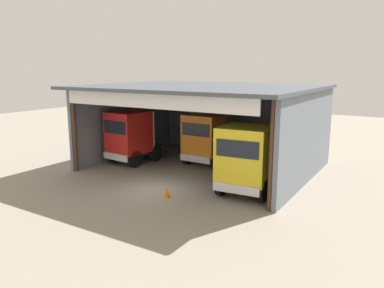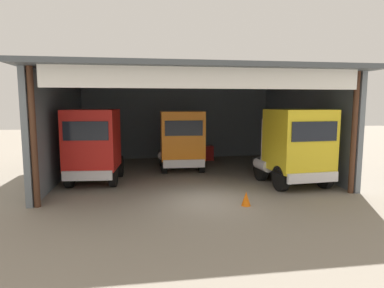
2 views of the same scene
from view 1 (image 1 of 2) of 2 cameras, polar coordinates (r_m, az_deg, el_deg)
name	(u,v)px [view 1 (image 1 of 2)]	position (r m, az deg, el deg)	size (l,w,h in m)	color
ground_plane	(156,188)	(20.87, -5.58, -6.79)	(80.00, 80.00, 0.00)	gray
workshop_shed	(211,109)	(25.25, 2.97, 5.37)	(14.19, 12.02, 5.49)	slate
truck_red_center_left_bay	(131,136)	(26.15, -9.41, 1.25)	(2.59, 4.57, 3.65)	red
truck_orange_yard_outside	(205,139)	(25.49, 2.08, 0.82)	(2.61, 4.54, 3.49)	orange
truck_yellow_center_bay	(246,159)	(19.46, 8.32, -2.24)	(2.93, 4.52, 3.66)	yellow
oil_drum	(253,151)	(28.20, 9.38, -1.04)	(0.58, 0.58, 0.93)	#B21E19
tool_cart	(253,152)	(27.73, 9.36, -1.19)	(0.90, 0.60, 1.00)	red
traffic_cone	(166,192)	(19.30, -3.95, -7.44)	(0.36, 0.36, 0.56)	orange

